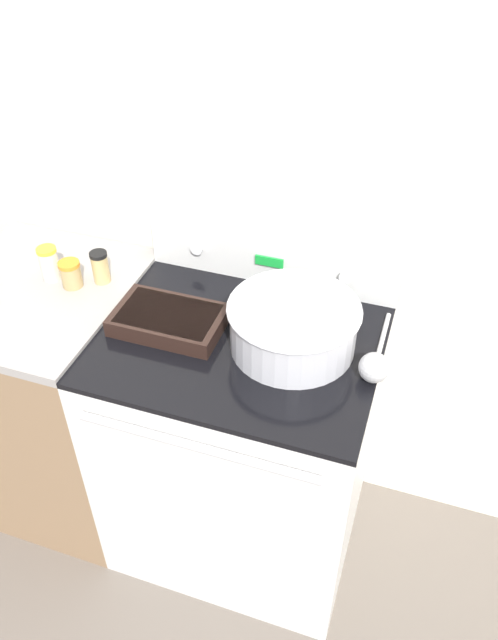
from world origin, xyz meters
name	(u,v)px	position (x,y,z in m)	size (l,w,h in m)	color
ground_plane	(211,604)	(0.00, 0.00, 0.00)	(12.00, 12.00, 0.00)	#6B6056
kitchen_wall	(280,184)	(0.00, 0.69, 1.25)	(8.00, 0.05, 2.50)	silver
stove_range	(242,444)	(0.00, 0.33, 0.47)	(0.80, 0.69, 0.94)	silver
control_panel	(272,258)	(0.00, 0.63, 1.02)	(0.80, 0.07, 0.16)	silver
side_counter	(60,394)	(-0.69, 0.33, 0.48)	(0.59, 0.66, 0.95)	#896B4C
mixing_bowl	(293,324)	(0.15, 0.35, 1.02)	(0.37, 0.37, 0.14)	silver
casserole_dish	(169,319)	(-0.21, 0.31, 0.97)	(0.32, 0.20, 0.05)	black
ladle	(375,365)	(0.39, 0.30, 0.98)	(0.08, 0.32, 0.08)	#B7B7B7
spice_jar_black_cap	(100,267)	(-0.50, 0.44, 1.01)	(0.05, 0.05, 0.11)	tan
spice_jar_orange_cap	(71,274)	(-0.58, 0.38, 1.00)	(0.07, 0.07, 0.09)	tan
spice_jar_yellow_cap	(49,263)	(-0.66, 0.40, 1.01)	(0.06, 0.06, 0.11)	beige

